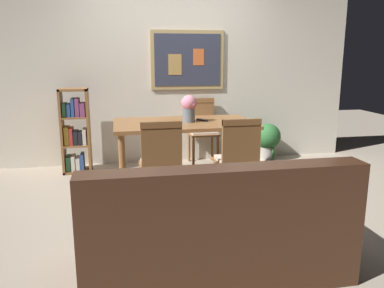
{
  "coord_description": "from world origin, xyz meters",
  "views": [
    {
      "loc": [
        -0.75,
        -3.99,
        1.5
      ],
      "look_at": [
        -0.05,
        -0.29,
        0.65
      ],
      "focal_mm": 36.76,
      "sensor_mm": 36.0,
      "label": 1
    }
  ],
  "objects_px": {
    "dining_table": "(184,129)",
    "flower_vase": "(189,107)",
    "leather_couch": "(214,231)",
    "tv_remote": "(202,120)",
    "dining_chair_near_left": "(161,158)",
    "bookshelf": "(75,133)",
    "dining_chair_near_right": "(238,154)",
    "potted_ivy": "(268,139)",
    "dining_chair_far_right": "(202,125)"
  },
  "relations": [
    {
      "from": "leather_couch",
      "to": "tv_remote",
      "type": "xyz_separation_m",
      "value": [
        0.36,
        2.06,
        0.44
      ]
    },
    {
      "from": "bookshelf",
      "to": "flower_vase",
      "type": "xyz_separation_m",
      "value": [
        1.36,
        -0.72,
        0.39
      ]
    },
    {
      "from": "bookshelf",
      "to": "flower_vase",
      "type": "distance_m",
      "value": 1.59
    },
    {
      "from": "tv_remote",
      "to": "flower_vase",
      "type": "bearing_deg",
      "value": -161.72
    },
    {
      "from": "bookshelf",
      "to": "tv_remote",
      "type": "bearing_deg",
      "value": -23.49
    },
    {
      "from": "bookshelf",
      "to": "potted_ivy",
      "type": "bearing_deg",
      "value": 2.48
    },
    {
      "from": "leather_couch",
      "to": "dining_chair_far_right",
      "type": "bearing_deg",
      "value": 79.51
    },
    {
      "from": "bookshelf",
      "to": "potted_ivy",
      "type": "distance_m",
      "value": 2.7
    },
    {
      "from": "dining_table",
      "to": "dining_chair_near_left",
      "type": "height_order",
      "value": "dining_chair_near_left"
    },
    {
      "from": "leather_couch",
      "to": "potted_ivy",
      "type": "bearing_deg",
      "value": 62.0
    },
    {
      "from": "dining_chair_near_left",
      "to": "potted_ivy",
      "type": "xyz_separation_m",
      "value": [
        1.75,
        1.66,
        -0.22
      ]
    },
    {
      "from": "bookshelf",
      "to": "tv_remote",
      "type": "height_order",
      "value": "bookshelf"
    },
    {
      "from": "dining_chair_far_right",
      "to": "bookshelf",
      "type": "relative_size",
      "value": 0.83
    },
    {
      "from": "potted_ivy",
      "to": "flower_vase",
      "type": "distance_m",
      "value": 1.68
    },
    {
      "from": "dining_table",
      "to": "flower_vase",
      "type": "height_order",
      "value": "flower_vase"
    },
    {
      "from": "dining_chair_far_right",
      "to": "tv_remote",
      "type": "relative_size",
      "value": 5.85
    },
    {
      "from": "leather_couch",
      "to": "bookshelf",
      "type": "bearing_deg",
      "value": 113.38
    },
    {
      "from": "dining_table",
      "to": "flower_vase",
      "type": "relative_size",
      "value": 5.16
    },
    {
      "from": "dining_chair_near_left",
      "to": "leather_couch",
      "type": "xyz_separation_m",
      "value": [
        0.24,
        -1.18,
        -0.23
      ]
    },
    {
      "from": "bookshelf",
      "to": "potted_ivy",
      "type": "xyz_separation_m",
      "value": [
        2.69,
        0.12,
        -0.21
      ]
    },
    {
      "from": "leather_couch",
      "to": "tv_remote",
      "type": "relative_size",
      "value": 11.57
    },
    {
      "from": "dining_table",
      "to": "dining_chair_near_right",
      "type": "relative_size",
      "value": 1.78
    },
    {
      "from": "dining_chair_near_left",
      "to": "dining_chair_near_right",
      "type": "height_order",
      "value": "same"
    },
    {
      "from": "tv_remote",
      "to": "potted_ivy",
      "type": "bearing_deg",
      "value": 34.13
    },
    {
      "from": "flower_vase",
      "to": "tv_remote",
      "type": "relative_size",
      "value": 2.02
    },
    {
      "from": "potted_ivy",
      "to": "tv_remote",
      "type": "bearing_deg",
      "value": -145.87
    },
    {
      "from": "bookshelf",
      "to": "dining_chair_near_right",
      "type": "bearing_deg",
      "value": -42.04
    },
    {
      "from": "dining_chair_near_right",
      "to": "potted_ivy",
      "type": "xyz_separation_m",
      "value": [
        0.98,
        1.66,
        -0.22
      ]
    },
    {
      "from": "leather_couch",
      "to": "flower_vase",
      "type": "distance_m",
      "value": 2.1
    },
    {
      "from": "dining_chair_near_right",
      "to": "leather_couch",
      "type": "distance_m",
      "value": 1.31
    },
    {
      "from": "potted_ivy",
      "to": "bookshelf",
      "type": "bearing_deg",
      "value": -177.52
    },
    {
      "from": "dining_table",
      "to": "dining_chair_far_right",
      "type": "height_order",
      "value": "dining_chair_far_right"
    },
    {
      "from": "dining_table",
      "to": "dining_chair_far_right",
      "type": "relative_size",
      "value": 1.78
    },
    {
      "from": "dining_chair_far_right",
      "to": "potted_ivy",
      "type": "bearing_deg",
      "value": -2.06
    },
    {
      "from": "bookshelf",
      "to": "flower_vase",
      "type": "bearing_deg",
      "value": -27.86
    },
    {
      "from": "dining_table",
      "to": "potted_ivy",
      "type": "relative_size",
      "value": 2.8
    },
    {
      "from": "flower_vase",
      "to": "leather_couch",
      "type": "bearing_deg",
      "value": -95.35
    },
    {
      "from": "dining_table",
      "to": "tv_remote",
      "type": "xyz_separation_m",
      "value": [
        0.23,
        0.04,
        0.1
      ]
    },
    {
      "from": "dining_chair_near_right",
      "to": "dining_chair_far_right",
      "type": "relative_size",
      "value": 1.0
    },
    {
      "from": "bookshelf",
      "to": "flower_vase",
      "type": "height_order",
      "value": "bookshelf"
    },
    {
      "from": "dining_chair_near_right",
      "to": "bookshelf",
      "type": "height_order",
      "value": "bookshelf"
    },
    {
      "from": "dining_chair_near_left",
      "to": "tv_remote",
      "type": "xyz_separation_m",
      "value": [
        0.59,
        0.87,
        0.21
      ]
    },
    {
      "from": "dining_chair_near_right",
      "to": "flower_vase",
      "type": "relative_size",
      "value": 2.9
    },
    {
      "from": "bookshelf",
      "to": "dining_table",
      "type": "bearing_deg",
      "value": -28.39
    },
    {
      "from": "dining_chair_far_right",
      "to": "tv_remote",
      "type": "distance_m",
      "value": 0.86
    },
    {
      "from": "dining_table",
      "to": "dining_chair_near_right",
      "type": "height_order",
      "value": "dining_chair_near_right"
    },
    {
      "from": "dining_chair_near_left",
      "to": "dining_chair_far_right",
      "type": "height_order",
      "value": "same"
    },
    {
      "from": "bookshelf",
      "to": "dining_chair_far_right",
      "type": "bearing_deg",
      "value": 5.07
    },
    {
      "from": "dining_table",
      "to": "dining_chair_near_right",
      "type": "distance_m",
      "value": 0.94
    },
    {
      "from": "dining_chair_far_right",
      "to": "flower_vase",
      "type": "relative_size",
      "value": 2.9
    }
  ]
}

